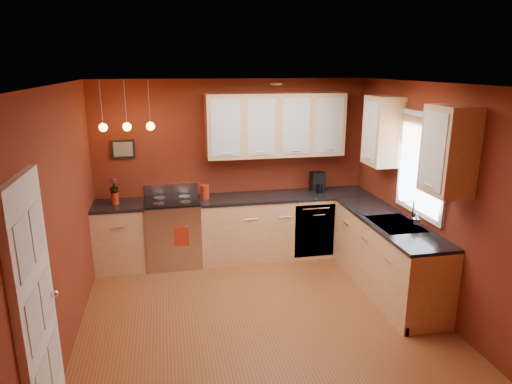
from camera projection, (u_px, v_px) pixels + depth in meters
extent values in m
plane|color=brown|center=(263.00, 321.00, 5.13)|extent=(4.20, 4.20, 0.00)
cube|color=white|center=(264.00, 84.00, 4.44)|extent=(4.00, 4.20, 0.02)
cube|color=maroon|center=(233.00, 169.00, 6.77)|extent=(4.00, 0.02, 2.60)
cube|color=maroon|center=(336.00, 315.00, 2.80)|extent=(4.00, 0.02, 2.60)
cube|color=maroon|center=(61.00, 224.00, 4.40)|extent=(0.02, 4.20, 2.60)
cube|color=maroon|center=(435.00, 201.00, 5.16)|extent=(0.02, 4.20, 2.60)
cube|color=#E7BA7C|center=(121.00, 237.00, 6.40)|extent=(0.70, 0.60, 0.90)
cube|color=#E7BA7C|center=(285.00, 226.00, 6.85)|extent=(2.54, 0.60, 0.90)
cube|color=#E7BA7C|center=(387.00, 256.00, 5.76)|extent=(0.60, 2.10, 0.90)
cube|color=black|center=(118.00, 205.00, 6.27)|extent=(0.70, 0.62, 0.04)
cube|color=black|center=(285.00, 196.00, 6.72)|extent=(2.54, 0.62, 0.04)
cube|color=black|center=(389.00, 221.00, 5.63)|extent=(0.62, 2.10, 0.04)
cube|color=#B7B7BB|center=(174.00, 233.00, 6.53)|extent=(0.76, 0.64, 0.92)
cube|color=black|center=(174.00, 239.00, 6.25)|extent=(0.55, 0.02, 0.32)
cylinder|color=#B7B7BB|center=(173.00, 223.00, 6.17)|extent=(0.60, 0.02, 0.02)
cube|color=black|center=(172.00, 201.00, 6.41)|extent=(0.76, 0.60, 0.03)
cylinder|color=gray|center=(159.00, 203.00, 6.23)|extent=(0.16, 0.16, 0.01)
cylinder|color=gray|center=(185.00, 202.00, 6.30)|extent=(0.16, 0.16, 0.01)
cylinder|color=gray|center=(159.00, 198.00, 6.50)|extent=(0.16, 0.16, 0.01)
cylinder|color=gray|center=(184.00, 196.00, 6.57)|extent=(0.16, 0.16, 0.01)
cube|color=#B7B7BB|center=(171.00, 189.00, 6.66)|extent=(0.76, 0.04, 0.16)
cube|color=#B7B7BB|center=(315.00, 231.00, 6.65)|extent=(0.60, 0.02, 0.80)
cube|color=gray|center=(395.00, 226.00, 5.49)|extent=(0.50, 0.70, 0.05)
cube|color=black|center=(389.00, 222.00, 5.66)|extent=(0.42, 0.30, 0.02)
cube|color=black|center=(402.00, 231.00, 5.34)|extent=(0.42, 0.30, 0.02)
cylinder|color=silver|center=(413.00, 211.00, 5.49)|extent=(0.02, 0.02, 0.28)
cylinder|color=silver|center=(409.00, 201.00, 5.44)|extent=(0.16, 0.02, 0.02)
cube|color=white|center=(422.00, 165.00, 5.35)|extent=(0.04, 1.02, 1.22)
cube|color=white|center=(421.00, 165.00, 5.35)|extent=(0.01, 0.90, 1.10)
cube|color=#986E4C|center=(423.00, 134.00, 5.24)|extent=(0.02, 0.96, 0.36)
cube|color=white|center=(36.00, 313.00, 3.35)|extent=(0.06, 0.82, 2.05)
cube|color=silver|center=(23.00, 249.00, 3.03)|extent=(0.00, 0.28, 0.40)
cube|color=silver|center=(37.00, 230.00, 3.37)|extent=(0.00, 0.28, 0.40)
cube|color=silver|center=(34.00, 322.00, 3.18)|extent=(0.00, 0.28, 0.40)
cube|color=silver|center=(46.00, 297.00, 3.52)|extent=(0.00, 0.28, 0.40)
cube|color=silver|center=(55.00, 359.00, 3.67)|extent=(0.00, 0.28, 0.40)
sphere|color=silver|center=(55.00, 294.00, 3.68)|extent=(0.06, 0.06, 0.06)
cube|color=#E7BA7C|center=(276.00, 125.00, 6.54)|extent=(2.00, 0.35, 0.90)
cube|color=#E7BA7C|center=(412.00, 140.00, 5.26)|extent=(0.35, 1.95, 0.90)
cube|color=black|center=(123.00, 149.00, 6.36)|extent=(0.32, 0.03, 0.26)
cylinder|color=gray|center=(101.00, 104.00, 5.84)|extent=(0.01, 0.01, 0.60)
sphere|color=#FFA53F|center=(103.00, 127.00, 5.92)|extent=(0.11, 0.11, 0.11)
cylinder|color=gray|center=(125.00, 104.00, 5.89)|extent=(0.01, 0.01, 0.60)
sphere|color=#FFA53F|center=(127.00, 127.00, 5.97)|extent=(0.11, 0.11, 0.11)
cylinder|color=gray|center=(149.00, 103.00, 5.95)|extent=(0.01, 0.01, 0.60)
sphere|color=#FFA53F|center=(150.00, 126.00, 6.03)|extent=(0.11, 0.11, 0.11)
cylinder|color=#A22911|center=(205.00, 192.00, 6.50)|extent=(0.12, 0.12, 0.18)
cylinder|color=#A22911|center=(205.00, 186.00, 6.48)|extent=(0.13, 0.13, 0.02)
cylinder|color=#A22911|center=(115.00, 198.00, 6.24)|extent=(0.10, 0.10, 0.16)
imported|color=#A22911|center=(114.00, 186.00, 6.19)|extent=(0.15, 0.15, 0.22)
cube|color=black|center=(318.00, 182.00, 6.86)|extent=(0.21, 0.17, 0.30)
cylinder|color=black|center=(319.00, 188.00, 6.82)|extent=(0.11, 0.11, 0.14)
imported|color=silver|center=(416.00, 221.00, 5.33)|extent=(0.10, 0.10, 0.17)
cube|color=#A22911|center=(181.00, 237.00, 6.22)|extent=(0.20, 0.01, 0.28)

